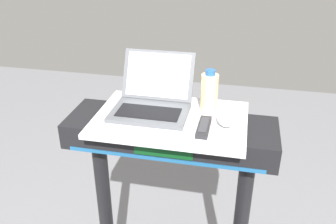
{
  "coord_description": "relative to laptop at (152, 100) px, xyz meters",
  "views": [
    {
      "loc": [
        0.27,
        -0.63,
        1.92
      ],
      "look_at": [
        0.0,
        0.65,
        1.25
      ],
      "focal_mm": 38.88,
      "sensor_mm": 36.0,
      "label": 1
    }
  ],
  "objects": [
    {
      "name": "water_bottle",
      "position": [
        0.24,
        0.04,
        0.04
      ],
      "size": [
        0.07,
        0.07,
        0.19
      ],
      "color": "beige",
      "rests_on": "desk_board"
    },
    {
      "name": "computer_mouse",
      "position": [
        0.32,
        -0.07,
        -0.03
      ],
      "size": [
        0.09,
        0.12,
        0.03
      ],
      "primitive_type": "ellipsoid",
      "rotation": [
        0.0,
        0.0,
        0.39
      ],
      "color": "#B2B2B7",
      "rests_on": "desk_board"
    },
    {
      "name": "tv_remote",
      "position": [
        0.24,
        -0.13,
        -0.03
      ],
      "size": [
        0.05,
        0.16,
        0.02
      ],
      "color": "#232326",
      "rests_on": "desk_board"
    },
    {
      "name": "laptop",
      "position": [
        0.0,
        0.0,
        0.0
      ],
      "size": [
        0.32,
        0.33,
        0.22
      ],
      "rotation": [
        0.0,
        0.0,
        -0.04
      ],
      "color": "#515459",
      "rests_on": "desk_board"
    },
    {
      "name": "desk_board",
      "position": [
        0.09,
        -0.06,
        -0.06
      ],
      "size": [
        0.64,
        0.44,
        0.02
      ],
      "primitive_type": "cube",
      "color": "silver",
      "rests_on": "treadmill_base"
    }
  ]
}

